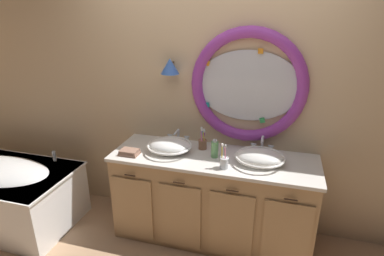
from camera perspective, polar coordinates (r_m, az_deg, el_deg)
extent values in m
plane|color=tan|center=(3.14, 0.90, -21.02)|extent=(14.00, 14.00, 0.00)
cube|color=#D6B78E|center=(3.02, 3.99, 5.52)|extent=(6.40, 0.08, 2.60)
ellipsoid|color=silver|center=(2.88, 9.97, 7.36)|extent=(0.93, 0.02, 0.64)
torus|color=purple|center=(2.88, 9.96, 7.34)|extent=(1.04, 0.10, 1.04)
cube|color=#2866B7|center=(2.86, 19.27, 6.20)|extent=(0.05, 0.01, 0.05)
cube|color=orange|center=(2.81, 12.22, 13.34)|extent=(0.04, 0.01, 0.04)
cube|color=orange|center=(2.89, 2.72, 11.60)|extent=(0.05, 0.01, 0.05)
cube|color=teal|center=(2.98, 2.70, 4.17)|extent=(0.05, 0.01, 0.05)
cube|color=green|center=(2.94, 12.49, 1.34)|extent=(0.05, 0.01, 0.05)
cylinder|color=#4C3823|center=(2.97, -3.66, 11.56)|extent=(0.02, 0.09, 0.02)
cone|color=blue|center=(2.93, -3.98, 11.02)|extent=(0.17, 0.17, 0.14)
cube|color=tan|center=(3.07, 3.70, -12.48)|extent=(1.80, 0.59, 0.82)
cube|color=silver|center=(2.86, 3.90, -5.34)|extent=(1.83, 0.63, 0.03)
cube|color=silver|center=(3.14, 4.98, -4.33)|extent=(1.80, 0.02, 0.11)
cube|color=tan|center=(3.05, -10.50, -14.07)|extent=(0.38, 0.02, 0.62)
cylinder|color=#422D1E|center=(2.85, -11.08, -8.36)|extent=(0.10, 0.01, 0.01)
cube|color=tan|center=(2.90, -2.19, -15.70)|extent=(0.38, 0.02, 0.62)
cylinder|color=#422D1E|center=(2.69, -2.38, -9.81)|extent=(0.10, 0.01, 0.01)
cube|color=tan|center=(2.82, 6.93, -17.11)|extent=(0.38, 0.02, 0.62)
cylinder|color=#422D1E|center=(2.61, 7.22, -11.14)|extent=(0.10, 0.01, 0.01)
cube|color=tan|center=(2.81, 16.48, -18.13)|extent=(0.38, 0.02, 0.62)
cylinder|color=#422D1E|center=(2.59, 17.29, -12.19)|extent=(0.10, 0.01, 0.01)
cube|color=white|center=(3.85, -30.61, -10.39)|extent=(1.45, 0.81, 0.58)
cylinder|color=silver|center=(3.65, -23.48, -4.62)|extent=(0.04, 0.04, 0.11)
ellipsoid|color=white|center=(2.90, -4.03, -3.18)|extent=(0.39, 0.28, 0.13)
torus|color=white|center=(2.90, -4.03, -3.12)|extent=(0.41, 0.41, 0.02)
cylinder|color=silver|center=(2.90, -4.03, -3.12)|extent=(0.03, 0.03, 0.01)
ellipsoid|color=white|center=(2.75, 12.07, -5.11)|extent=(0.40, 0.28, 0.12)
torus|color=white|center=(2.75, 12.08, -5.05)|extent=(0.42, 0.42, 0.02)
cylinder|color=silver|center=(2.75, 12.08, -5.05)|extent=(0.03, 0.03, 0.01)
cylinder|color=silver|center=(3.14, -2.45, -2.31)|extent=(0.05, 0.05, 0.02)
cylinder|color=silver|center=(3.11, -2.47, -1.26)|extent=(0.02, 0.02, 0.10)
sphere|color=silver|center=(3.09, -2.48, -0.37)|extent=(0.03, 0.03, 0.03)
cylinder|color=silver|center=(3.04, -2.84, -0.76)|extent=(0.02, 0.12, 0.02)
cylinder|color=silver|center=(3.16, -3.94, -1.81)|extent=(0.04, 0.04, 0.06)
cylinder|color=silver|center=(3.11, -0.95, -2.15)|extent=(0.04, 0.04, 0.06)
cube|color=silver|center=(3.14, -3.96, -1.23)|extent=(0.05, 0.01, 0.01)
cube|color=silver|center=(3.09, -0.95, -1.57)|extent=(0.05, 0.01, 0.01)
cylinder|color=silver|center=(3.00, 12.39, -3.94)|extent=(0.05, 0.05, 0.02)
cylinder|color=silver|center=(2.97, 12.50, -2.67)|extent=(0.02, 0.02, 0.13)
sphere|color=silver|center=(2.95, 12.60, -1.56)|extent=(0.03, 0.03, 0.03)
cylinder|color=silver|center=(2.89, 12.50, -2.03)|extent=(0.02, 0.13, 0.02)
cylinder|color=silver|center=(3.00, 10.93, -3.44)|extent=(0.04, 0.04, 0.06)
cylinder|color=silver|center=(2.99, 13.92, -3.75)|extent=(0.04, 0.04, 0.06)
cube|color=silver|center=(2.98, 10.97, -2.85)|extent=(0.05, 0.01, 0.01)
cube|color=silver|center=(2.98, 13.98, -3.15)|extent=(0.05, 0.01, 0.01)
cylinder|color=#996647|center=(2.97, 1.91, -2.98)|extent=(0.08, 0.08, 0.09)
torus|color=#996647|center=(2.96, 1.92, -2.22)|extent=(0.08, 0.08, 0.01)
cylinder|color=yellow|center=(2.95, 2.20, -2.17)|extent=(0.03, 0.01, 0.15)
cube|color=white|center=(2.92, 2.22, -0.58)|extent=(0.02, 0.02, 0.02)
cylinder|color=purple|center=(2.97, 2.10, -1.97)|extent=(0.03, 0.01, 0.16)
cube|color=white|center=(2.94, 2.13, -0.35)|extent=(0.02, 0.02, 0.02)
cylinder|color=blue|center=(2.95, 1.72, -1.88)|extent=(0.02, 0.01, 0.18)
cube|color=white|center=(2.92, 1.74, -0.03)|extent=(0.02, 0.02, 0.02)
cylinder|color=pink|center=(2.93, 1.73, -2.11)|extent=(0.02, 0.01, 0.18)
cube|color=white|center=(2.89, 1.75, -0.30)|extent=(0.02, 0.02, 0.02)
cylinder|color=silver|center=(2.64, 5.76, -6.29)|extent=(0.07, 0.07, 0.09)
torus|color=silver|center=(2.61, 5.80, -5.38)|extent=(0.08, 0.08, 0.01)
cylinder|color=pink|center=(2.61, 5.99, -5.29)|extent=(0.02, 0.02, 0.18)
cube|color=white|center=(2.57, 6.07, -3.29)|extent=(0.02, 0.02, 0.02)
cylinder|color=yellow|center=(2.61, 5.38, -5.12)|extent=(0.01, 0.02, 0.19)
cube|color=white|center=(2.57, 5.46, -3.05)|extent=(0.02, 0.02, 0.02)
cylinder|color=#6BAD66|center=(2.81, 4.10, -3.87)|extent=(0.06, 0.06, 0.14)
cylinder|color=silver|center=(2.78, 4.14, -2.34)|extent=(0.04, 0.04, 0.02)
cylinder|color=silver|center=(2.75, 4.07, -2.21)|extent=(0.01, 0.04, 0.01)
cube|color=#936B56|center=(2.92, -11.16, -4.49)|extent=(0.17, 0.12, 0.02)
cube|color=#936B56|center=(2.91, -11.19, -4.06)|extent=(0.16, 0.11, 0.02)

